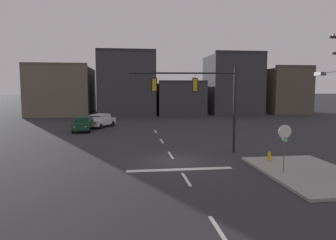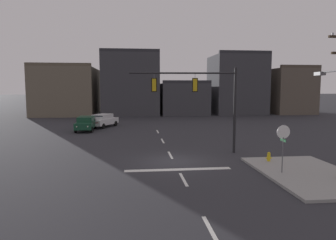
% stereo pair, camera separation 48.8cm
% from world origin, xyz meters
% --- Properties ---
extents(ground_plane, '(400.00, 400.00, 0.00)m').
position_xyz_m(ground_plane, '(0.00, 0.00, 0.00)').
color(ground_plane, '#2B2B30').
extents(sidewalk_near_corner, '(5.00, 8.00, 0.15)m').
position_xyz_m(sidewalk_near_corner, '(7.09, -4.00, 0.07)').
color(sidewalk_near_corner, gray).
rests_on(sidewalk_near_corner, ground).
extents(stop_bar_paint, '(6.40, 0.50, 0.01)m').
position_xyz_m(stop_bar_paint, '(0.00, -2.00, 0.00)').
color(stop_bar_paint, silver).
rests_on(stop_bar_paint, ground).
extents(lane_centreline, '(0.16, 26.40, 0.01)m').
position_xyz_m(lane_centreline, '(0.00, 2.00, 0.00)').
color(lane_centreline, silver).
rests_on(lane_centreline, ground).
extents(signal_mast_near_side, '(7.87, 0.75, 6.38)m').
position_xyz_m(signal_mast_near_side, '(2.51, 2.49, 4.40)').
color(signal_mast_near_side, black).
rests_on(signal_mast_near_side, ground).
extents(stop_sign, '(0.76, 0.64, 2.83)m').
position_xyz_m(stop_sign, '(5.61, -3.81, 2.14)').
color(stop_sign, '#56565B').
rests_on(stop_sign, ground).
extents(car_lot_nearside, '(3.56, 4.74, 1.61)m').
position_xyz_m(car_lot_nearside, '(-6.38, 18.61, 0.86)').
color(car_lot_nearside, silver).
rests_on(car_lot_nearside, ground).
extents(car_lot_middle, '(2.00, 4.49, 1.61)m').
position_xyz_m(car_lot_middle, '(-8.02, 15.54, 0.86)').
color(car_lot_middle, '#143D28').
rests_on(car_lot_middle, ground).
extents(fire_hydrant, '(0.40, 0.30, 0.75)m').
position_xyz_m(fire_hydrant, '(6.05, -1.15, 0.33)').
color(fire_hydrant, gold).
rests_on(fire_hydrant, ground).
extents(building_row, '(49.80, 13.31, 11.16)m').
position_xyz_m(building_row, '(3.54, 37.31, 4.63)').
color(building_row, '#665B4C').
rests_on(building_row, ground).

